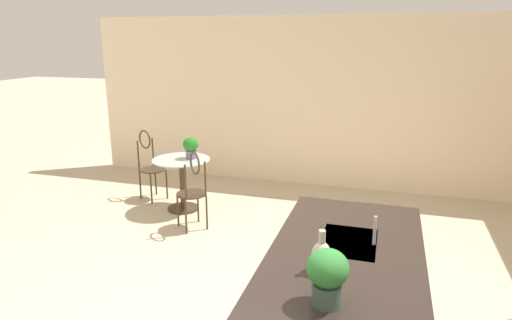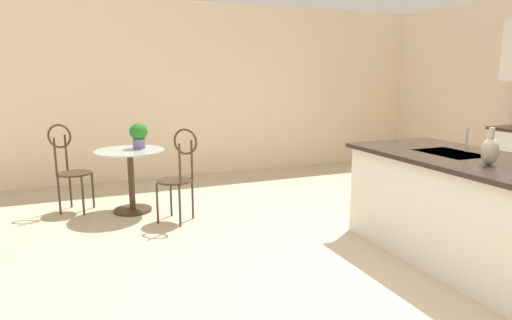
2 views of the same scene
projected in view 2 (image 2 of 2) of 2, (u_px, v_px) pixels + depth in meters
The scene contains 9 objects.
ground_plane at pixel (385, 278), 3.53m from camera, with size 40.00×40.00×0.00m, color beige.
wall_left_window at pixel (220, 90), 7.14m from camera, with size 0.12×7.80×2.70m, color beige.
kitchen_island at pixel (500, 221), 3.49m from camera, with size 2.80×1.06×0.92m.
bistro_table at pixel (131, 175), 5.17m from camera, with size 0.80×0.80×0.74m.
chair_near_window at pixel (179, 171), 4.78m from camera, with size 0.54×0.54×1.04m.
chair_by_island at pixel (69, 164), 5.16m from camera, with size 0.51×0.52×1.04m.
sink_faucet at pixel (467, 140), 3.95m from camera, with size 0.02×0.02×0.22m, color #B2B5BA.
potted_plant_on_table at pixel (139, 134), 5.19m from camera, with size 0.21×0.21×0.30m.
vase_on_counter at pixel (490, 151), 3.38m from camera, with size 0.13×0.13×0.29m.
Camera 2 is at (2.65, -2.21, 1.61)m, focal length 30.94 mm.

